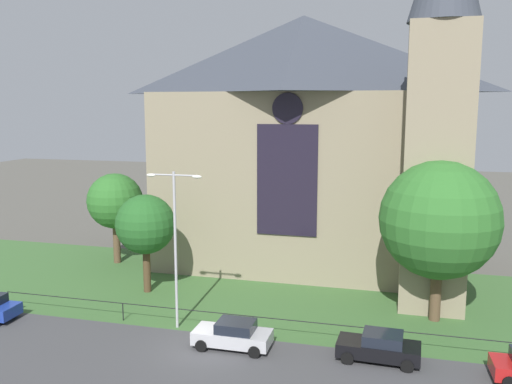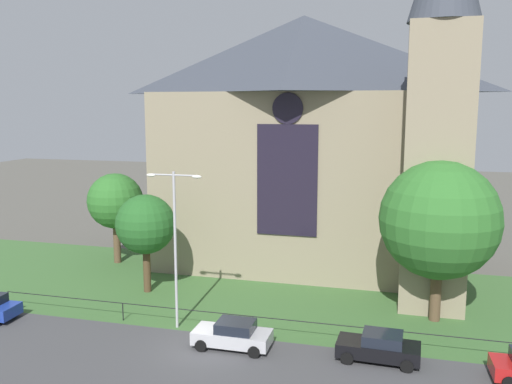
# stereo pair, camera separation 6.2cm
# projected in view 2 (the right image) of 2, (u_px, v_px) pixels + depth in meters

# --- Properties ---
(ground) EXTENTS (160.00, 160.00, 0.00)m
(ground) POSITION_uv_depth(u_px,v_px,m) (252.00, 290.00, 39.14)
(ground) COLOR #56544C
(road_asphalt) EXTENTS (120.00, 8.00, 0.01)m
(road_asphalt) POSITION_uv_depth(u_px,v_px,m) (189.00, 366.00, 27.68)
(road_asphalt) COLOR #424244
(road_asphalt) RESTS_ON ground
(grass_verge) EXTENTS (120.00, 20.00, 0.01)m
(grass_verge) POSITION_uv_depth(u_px,v_px,m) (244.00, 299.00, 37.23)
(grass_verge) COLOR #3D6633
(grass_verge) RESTS_ON ground
(church_building) EXTENTS (23.20, 16.20, 26.00)m
(church_building) POSITION_uv_depth(u_px,v_px,m) (311.00, 140.00, 43.76)
(church_building) COLOR gray
(church_building) RESTS_ON ground
(iron_railing) EXTENTS (32.95, 0.07, 1.13)m
(iron_railing) POSITION_uv_depth(u_px,v_px,m) (253.00, 318.00, 31.29)
(iron_railing) COLOR black
(iron_railing) RESTS_ON ground
(tree_right_near) EXTENTS (7.11, 7.11, 9.83)m
(tree_right_near) POSITION_uv_depth(u_px,v_px,m) (439.00, 220.00, 32.62)
(tree_right_near) COLOR brown
(tree_right_near) RESTS_ON ground
(tree_left_far) EXTENTS (4.55, 4.55, 7.51)m
(tree_left_far) POSITION_uv_depth(u_px,v_px,m) (115.00, 201.00, 45.13)
(tree_left_far) COLOR brown
(tree_left_far) RESTS_ON ground
(tree_left_near) EXTENTS (4.15, 4.15, 6.94)m
(tree_left_near) POSITION_uv_depth(u_px,v_px,m) (146.00, 225.00, 38.02)
(tree_left_near) COLOR #4C3823
(tree_left_near) RESTS_ON ground
(streetlamp_near) EXTENTS (3.37, 0.26, 9.30)m
(streetlamp_near) POSITION_uv_depth(u_px,v_px,m) (175.00, 231.00, 31.61)
(streetlamp_near) COLOR #B2B2B7
(streetlamp_near) RESTS_ON ground
(parked_car_silver) EXTENTS (4.20, 2.03, 1.51)m
(parked_car_silver) POSITION_uv_depth(u_px,v_px,m) (233.00, 335.00, 29.67)
(parked_car_silver) COLOR #B7B7BC
(parked_car_silver) RESTS_ON ground
(parked_car_black) EXTENTS (4.27, 2.16, 1.51)m
(parked_car_black) POSITION_uv_depth(u_px,v_px,m) (379.00, 347.00, 28.15)
(parked_car_black) COLOR black
(parked_car_black) RESTS_ON ground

